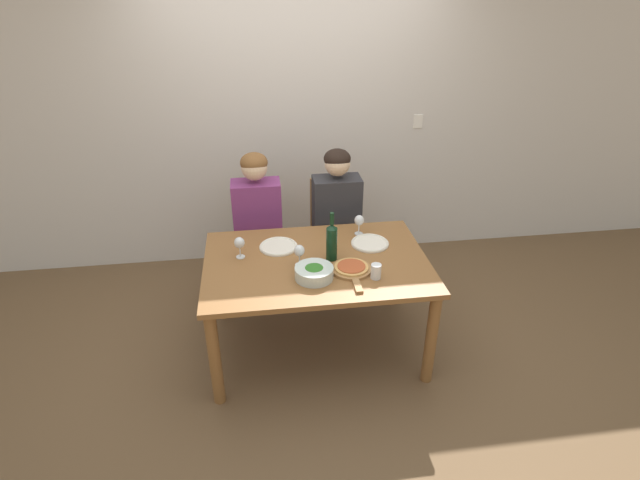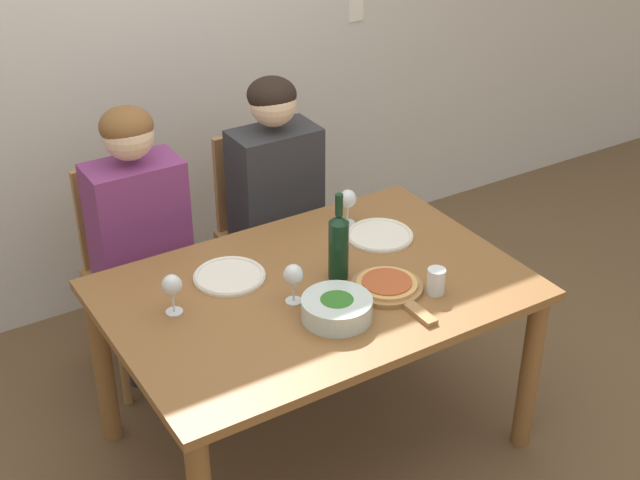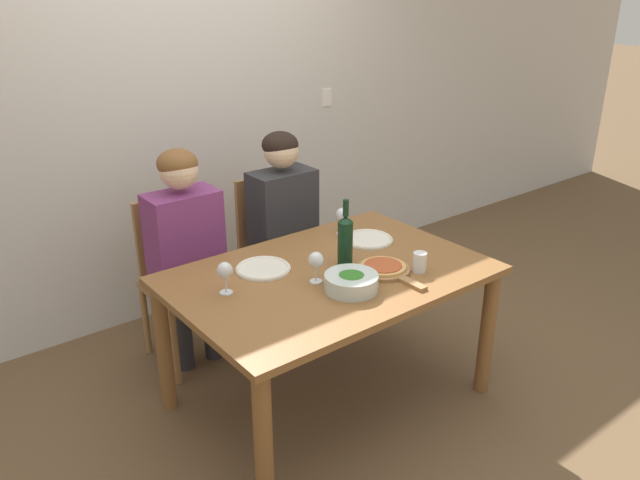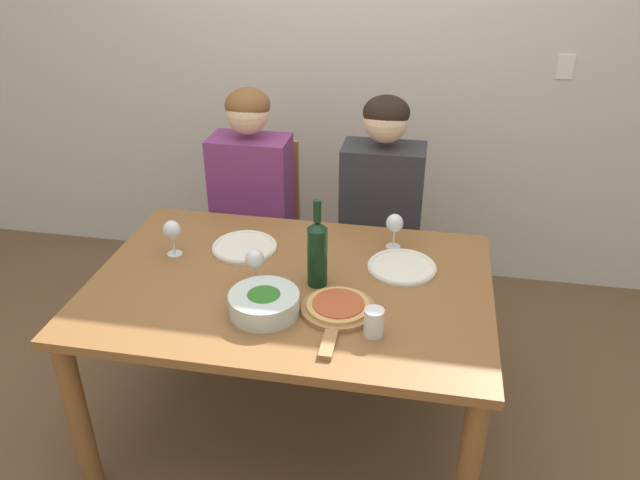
{
  "view_description": "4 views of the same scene",
  "coord_description": "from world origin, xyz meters",
  "px_view_note": "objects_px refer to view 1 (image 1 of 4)",
  "views": [
    {
      "loc": [
        -0.37,
        -2.84,
        2.44
      ],
      "look_at": [
        0.05,
        0.15,
        0.8
      ],
      "focal_mm": 28.0,
      "sensor_mm": 36.0,
      "label": 1
    },
    {
      "loc": [
        -1.41,
        -2.31,
        2.48
      ],
      "look_at": [
        0.08,
        0.1,
        0.84
      ],
      "focal_mm": 50.0,
      "sensor_mm": 36.0,
      "label": 2
    },
    {
      "loc": [
        -1.7,
        -2.1,
        2.02
      ],
      "look_at": [
        0.04,
        0.12,
        0.84
      ],
      "focal_mm": 35.0,
      "sensor_mm": 36.0,
      "label": 3
    },
    {
      "loc": [
        0.47,
        -1.92,
        1.99
      ],
      "look_at": [
        0.12,
        -0.01,
        0.92
      ],
      "focal_mm": 35.0,
      "sensor_mm": 36.0,
      "label": 4
    }
  ],
  "objects_px": {
    "person_man": "(337,209)",
    "broccoli_bowl": "(314,273)",
    "pizza_on_board": "(352,269)",
    "dinner_plate_right": "(370,243)",
    "wine_bottle": "(332,241)",
    "wine_glass_centre": "(299,252)",
    "dinner_plate_left": "(278,246)",
    "wine_glass_right": "(359,221)",
    "person_woman": "(257,213)",
    "chair_right": "(334,229)",
    "chair_left": "(259,234)",
    "water_tumbler": "(376,271)",
    "wine_glass_left": "(239,244)"
  },
  "relations": [
    {
      "from": "wine_glass_right",
      "to": "chair_left",
      "type": "bearing_deg",
      "value": 143.86
    },
    {
      "from": "wine_glass_right",
      "to": "water_tumbler",
      "type": "distance_m",
      "value": 0.6
    },
    {
      "from": "wine_glass_left",
      "to": "person_woman",
      "type": "bearing_deg",
      "value": 78.51
    },
    {
      "from": "person_woman",
      "to": "wine_glass_right",
      "type": "xyz_separation_m",
      "value": [
        0.73,
        -0.42,
        0.09
      ]
    },
    {
      "from": "dinner_plate_left",
      "to": "wine_glass_right",
      "type": "height_order",
      "value": "wine_glass_right"
    },
    {
      "from": "person_man",
      "to": "wine_glass_centre",
      "type": "xyz_separation_m",
      "value": [
        -0.38,
        -0.8,
        0.09
      ]
    },
    {
      "from": "chair_right",
      "to": "dinner_plate_right",
      "type": "relative_size",
      "value": 3.46
    },
    {
      "from": "person_woman",
      "to": "chair_left",
      "type": "bearing_deg",
      "value": 90.0
    },
    {
      "from": "person_woman",
      "to": "pizza_on_board",
      "type": "bearing_deg",
      "value": -57.78
    },
    {
      "from": "person_man",
      "to": "wine_glass_centre",
      "type": "bearing_deg",
      "value": -115.62
    },
    {
      "from": "wine_glass_centre",
      "to": "water_tumbler",
      "type": "height_order",
      "value": "wine_glass_centre"
    },
    {
      "from": "person_man",
      "to": "chair_left",
      "type": "bearing_deg",
      "value": 170.17
    },
    {
      "from": "dinner_plate_right",
      "to": "water_tumbler",
      "type": "relative_size",
      "value": 2.74
    },
    {
      "from": "pizza_on_board",
      "to": "water_tumbler",
      "type": "bearing_deg",
      "value": -36.44
    },
    {
      "from": "wine_bottle",
      "to": "water_tumbler",
      "type": "bearing_deg",
      "value": -48.44
    },
    {
      "from": "person_woman",
      "to": "wine_bottle",
      "type": "xyz_separation_m",
      "value": [
        0.47,
        -0.75,
        0.12
      ]
    },
    {
      "from": "person_man",
      "to": "dinner_plate_left",
      "type": "bearing_deg",
      "value": -133.02
    },
    {
      "from": "wine_bottle",
      "to": "pizza_on_board",
      "type": "relative_size",
      "value": 0.86
    },
    {
      "from": "wine_bottle",
      "to": "wine_glass_right",
      "type": "xyz_separation_m",
      "value": [
        0.25,
        0.33,
        -0.03
      ]
    },
    {
      "from": "wine_bottle",
      "to": "wine_glass_left",
      "type": "xyz_separation_m",
      "value": [
        -0.61,
        0.11,
        -0.03
      ]
    },
    {
      "from": "person_woman",
      "to": "person_man",
      "type": "xyz_separation_m",
      "value": [
        0.64,
        0.0,
        0.0
      ]
    },
    {
      "from": "chair_right",
      "to": "pizza_on_board",
      "type": "height_order",
      "value": "chair_right"
    },
    {
      "from": "wine_bottle",
      "to": "wine_glass_centre",
      "type": "xyz_separation_m",
      "value": [
        -0.22,
        -0.05,
        -0.03
      ]
    },
    {
      "from": "wine_glass_centre",
      "to": "water_tumbler",
      "type": "relative_size",
      "value": 1.55
    },
    {
      "from": "chair_left",
      "to": "person_woman",
      "type": "relative_size",
      "value": 0.75
    },
    {
      "from": "dinner_plate_right",
      "to": "dinner_plate_left",
      "type": "bearing_deg",
      "value": 176.38
    },
    {
      "from": "pizza_on_board",
      "to": "dinner_plate_right",
      "type": "bearing_deg",
      "value": 59.5
    },
    {
      "from": "water_tumbler",
      "to": "dinner_plate_right",
      "type": "bearing_deg",
      "value": 81.76
    },
    {
      "from": "chair_right",
      "to": "person_man",
      "type": "bearing_deg",
      "value": -90.0
    },
    {
      "from": "chair_left",
      "to": "dinner_plate_left",
      "type": "distance_m",
      "value": 0.71
    },
    {
      "from": "person_man",
      "to": "pizza_on_board",
      "type": "xyz_separation_m",
      "value": [
        -0.06,
        -0.92,
        -0.0
      ]
    },
    {
      "from": "wine_glass_left",
      "to": "dinner_plate_left",
      "type": "bearing_deg",
      "value": 20.79
    },
    {
      "from": "person_man",
      "to": "wine_glass_right",
      "type": "relative_size",
      "value": 8.15
    },
    {
      "from": "broccoli_bowl",
      "to": "dinner_plate_left",
      "type": "relative_size",
      "value": 0.92
    },
    {
      "from": "pizza_on_board",
      "to": "wine_glass_right",
      "type": "bearing_deg",
      "value": 73.21
    },
    {
      "from": "broccoli_bowl",
      "to": "wine_glass_centre",
      "type": "xyz_separation_m",
      "value": [
        -0.08,
        0.16,
        0.07
      ]
    },
    {
      "from": "chair_right",
      "to": "pizza_on_board",
      "type": "distance_m",
      "value": 1.06
    },
    {
      "from": "dinner_plate_left",
      "to": "wine_glass_right",
      "type": "distance_m",
      "value": 0.62
    },
    {
      "from": "broccoli_bowl",
      "to": "dinner_plate_right",
      "type": "distance_m",
      "value": 0.59
    },
    {
      "from": "wine_glass_right",
      "to": "person_woman",
      "type": "bearing_deg",
      "value": 149.94
    },
    {
      "from": "person_man",
      "to": "broccoli_bowl",
      "type": "bearing_deg",
      "value": -107.76
    },
    {
      "from": "broccoli_bowl",
      "to": "water_tumbler",
      "type": "height_order",
      "value": "water_tumbler"
    },
    {
      "from": "chair_right",
      "to": "broccoli_bowl",
      "type": "bearing_deg",
      "value": -106.04
    },
    {
      "from": "dinner_plate_left",
      "to": "pizza_on_board",
      "type": "height_order",
      "value": "pizza_on_board"
    },
    {
      "from": "wine_glass_centre",
      "to": "dinner_plate_right",
      "type": "bearing_deg",
      "value": 22.7
    },
    {
      "from": "dinner_plate_right",
      "to": "wine_bottle",
      "type": "bearing_deg",
      "value": -151.37
    },
    {
      "from": "wine_bottle",
      "to": "pizza_on_board",
      "type": "height_order",
      "value": "wine_bottle"
    },
    {
      "from": "person_man",
      "to": "dinner_plate_right",
      "type": "distance_m",
      "value": 0.6
    },
    {
      "from": "chair_right",
      "to": "person_man",
      "type": "height_order",
      "value": "person_man"
    },
    {
      "from": "dinner_plate_left",
      "to": "wine_glass_centre",
      "type": "distance_m",
      "value": 0.3
    }
  ]
}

